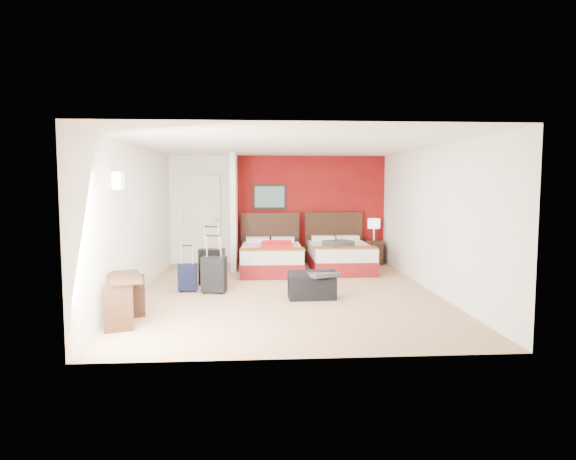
{
  "coord_description": "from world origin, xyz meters",
  "views": [
    {
      "loc": [
        -0.53,
        -8.41,
        1.87
      ],
      "look_at": [
        0.07,
        0.8,
        1.0
      ],
      "focal_mm": 31.22,
      "sensor_mm": 36.0,
      "label": 1
    }
  ],
  "objects": [
    {
      "name": "nightstand",
      "position": [
        2.19,
        2.89,
        0.28
      ],
      "size": [
        0.44,
        0.44,
        0.55
      ],
      "primitive_type": "cube",
      "rotation": [
        0.0,
        0.0,
        -0.12
      ],
      "color": "#331C11",
      "rests_on": "ground"
    },
    {
      "name": "red_suitcase_open",
      "position": [
        -0.1,
        1.9,
        0.6
      ],
      "size": [
        0.67,
        0.88,
        0.1
      ],
      "primitive_type": "cube",
      "rotation": [
        0.0,
        0.0,
        0.08
      ],
      "color": "red",
      "rests_on": "bed_left"
    },
    {
      "name": "table_lamp",
      "position": [
        2.19,
        2.89,
        0.8
      ],
      "size": [
        0.34,
        0.34,
        0.5
      ],
      "primitive_type": "cylinder",
      "rotation": [
        0.0,
        0.0,
        0.25
      ],
      "color": "white",
      "rests_on": "nightstand"
    },
    {
      "name": "jacket_draped",
      "position": [
        0.52,
        -0.53,
        0.41
      ],
      "size": [
        0.6,
        0.56,
        0.06
      ],
      "primitive_type": "cube",
      "rotation": [
        0.0,
        0.0,
        0.45
      ],
      "color": "#3E3D43",
      "rests_on": "duffel_bag"
    },
    {
      "name": "ground",
      "position": [
        0.0,
        0.0,
        0.0
      ],
      "size": [
        6.5,
        6.5,
        0.0
      ],
      "primitive_type": "plane",
      "color": "tan",
      "rests_on": "ground"
    },
    {
      "name": "desk",
      "position": [
        -2.25,
        -1.81,
        0.33
      ],
      "size": [
        0.62,
        0.88,
        0.66
      ],
      "primitive_type": "cube",
      "rotation": [
        0.0,
        0.0,
        0.31
      ],
      "color": "#321D10",
      "rests_on": "ground"
    },
    {
      "name": "bed_left",
      "position": [
        -0.2,
        2.0,
        0.27
      ],
      "size": [
        1.3,
        1.83,
        0.54
      ],
      "primitive_type": "cube",
      "rotation": [
        0.0,
        0.0,
        -0.02
      ],
      "color": "white",
      "rests_on": "ground"
    },
    {
      "name": "jacket_bundle",
      "position": [
        1.19,
        1.84,
        0.61
      ],
      "size": [
        0.67,
        0.62,
        0.13
      ],
      "primitive_type": "cube",
      "rotation": [
        0.0,
        0.0,
        0.48
      ],
      "color": "#3C3C41",
      "rests_on": "bed_right"
    },
    {
      "name": "suitcase_black",
      "position": [
        -1.33,
        0.67,
        0.32
      ],
      "size": [
        0.48,
        0.35,
        0.65
      ],
      "primitive_type": "cube",
      "rotation": [
        0.0,
        0.0,
        -0.2
      ],
      "color": "black",
      "rests_on": "ground"
    },
    {
      "name": "room_walls",
      "position": [
        -1.4,
        1.42,
        1.26
      ],
      "size": [
        5.02,
        6.52,
        2.5
      ],
      "color": "white",
      "rests_on": "ground"
    },
    {
      "name": "suitcase_charcoal",
      "position": [
        -1.24,
        0.05,
        0.3
      ],
      "size": [
        0.44,
        0.32,
        0.59
      ],
      "primitive_type": "cube",
      "rotation": [
        0.0,
        0.0,
        -0.19
      ],
      "color": "black",
      "rests_on": "ground"
    },
    {
      "name": "entry_door",
      "position": [
        -1.75,
        3.2,
        1.02
      ],
      "size": [
        0.82,
        0.06,
        2.05
      ],
      "primitive_type": "cube",
      "color": "silver",
      "rests_on": "ground"
    },
    {
      "name": "partition_wall",
      "position": [
        -1.0,
        2.61,
        1.25
      ],
      "size": [
        0.12,
        1.2,
        2.5
      ],
      "primitive_type": "cube",
      "color": "silver",
      "rests_on": "ground"
    },
    {
      "name": "red_accent_panel",
      "position": [
        0.75,
        3.23,
        1.25
      ],
      "size": [
        3.5,
        0.04,
        2.5
      ],
      "primitive_type": "cube",
      "color": "maroon",
      "rests_on": "ground"
    },
    {
      "name": "duffel_bag",
      "position": [
        0.37,
        -0.48,
        0.19
      ],
      "size": [
        0.77,
        0.42,
        0.38
      ],
      "primitive_type": "cube",
      "rotation": [
        0.0,
        0.0,
        0.03
      ],
      "color": "black",
      "rests_on": "ground"
    },
    {
      "name": "suitcase_navy",
      "position": [
        -1.7,
        0.19,
        0.22
      ],
      "size": [
        0.33,
        0.22,
        0.45
      ],
      "primitive_type": "cube",
      "rotation": [
        0.0,
        0.0,
        0.06
      ],
      "color": "black",
      "rests_on": "ground"
    },
    {
      "name": "bed_right",
      "position": [
        1.29,
        2.14,
        0.27
      ],
      "size": [
        1.3,
        1.84,
        0.55
      ],
      "primitive_type": "cube",
      "rotation": [
        0.0,
        0.0,
        -0.01
      ],
      "color": "white",
      "rests_on": "ground"
    }
  ]
}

